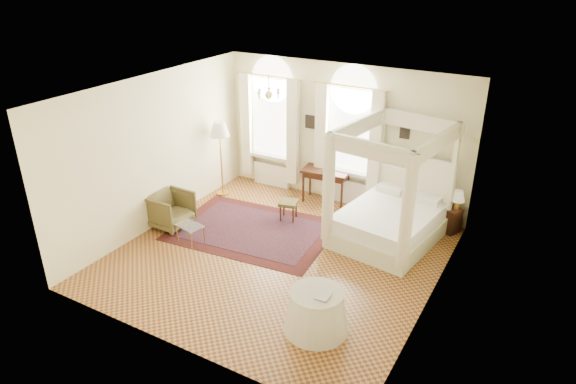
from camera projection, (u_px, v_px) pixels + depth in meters
name	position (u px, v px, depth m)	size (l,w,h in m)	color
ground	(278.00, 256.00, 10.21)	(6.00, 6.00, 0.00)	#A16C2E
room_walls	(277.00, 163.00, 9.38)	(6.00, 6.00, 6.00)	#FFF6C2
window_left	(271.00, 131.00, 12.71)	(1.62, 0.27, 3.29)	silver
window_right	(349.00, 145.00, 11.77)	(1.62, 0.27, 3.29)	silver
chandelier	(269.00, 93.00, 10.35)	(0.51, 0.45, 0.50)	gold
wall_pictures	(347.00, 126.00, 11.73)	(2.54, 0.03, 0.39)	black
canopy_bed	(389.00, 216.00, 10.56)	(2.16, 2.52, 2.47)	beige
nightstand	(450.00, 220.00, 11.02)	(0.38, 0.35, 0.55)	black
nightstand_lamp	(458.00, 197.00, 10.77)	(0.29, 0.29, 0.43)	gold
writing_desk	(326.00, 175.00, 12.17)	(1.15, 0.67, 0.83)	black
laptop	(328.00, 171.00, 12.00)	(0.31, 0.20, 0.02)	black
stool	(288.00, 204.00, 11.48)	(0.48, 0.48, 0.45)	#483F1F
armchair	(170.00, 209.00, 11.21)	(0.83, 0.86, 0.78)	#4E4421
coffee_table	(190.00, 227.00, 10.58)	(0.63, 0.50, 0.38)	silver
floor_lamp	(220.00, 133.00, 12.22)	(0.48, 0.48, 1.86)	gold
oriental_rug	(253.00, 230.00, 11.15)	(3.57, 2.71, 0.01)	#431310
side_table	(316.00, 311.00, 8.07)	(1.04, 1.04, 0.71)	beige
book	(317.00, 294.00, 7.86)	(0.21, 0.28, 0.03)	black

